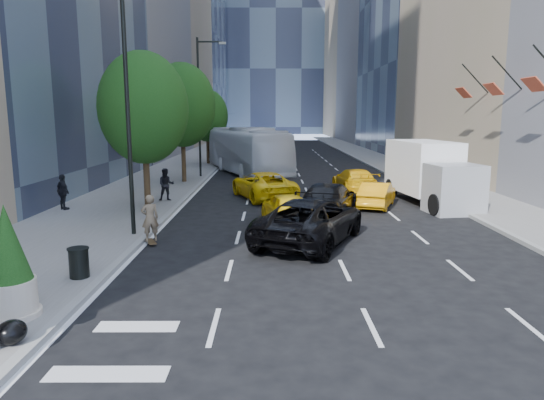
{
  "coord_description": "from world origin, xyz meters",
  "views": [
    {
      "loc": [
        -1.24,
        -14.11,
        4.62
      ],
      "look_at": [
        -1.19,
        3.21,
        1.6
      ],
      "focal_mm": 32.0,
      "sensor_mm": 36.0,
      "label": 1
    }
  ],
  "objects_px": {
    "black_sedan_mercedes": "(328,200)",
    "city_bus": "(246,150)",
    "skateboarder": "(150,221)",
    "black_sedan_lincoln": "(311,221)",
    "trash_can": "(79,263)",
    "planter_shrub": "(9,264)",
    "box_truck": "(430,173)"
  },
  "relations": [
    {
      "from": "black_sedan_mercedes",
      "to": "city_bus",
      "type": "bearing_deg",
      "value": -57.45
    },
    {
      "from": "skateboarder",
      "to": "black_sedan_lincoln",
      "type": "distance_m",
      "value": 5.83
    },
    {
      "from": "skateboarder",
      "to": "black_sedan_mercedes",
      "type": "bearing_deg",
      "value": -168.63
    },
    {
      "from": "skateboarder",
      "to": "trash_can",
      "type": "xyz_separation_m",
      "value": [
        -1.0,
        -4.08,
        -0.3
      ]
    },
    {
      "from": "black_sedan_mercedes",
      "to": "trash_can",
      "type": "height_order",
      "value": "black_sedan_mercedes"
    },
    {
      "from": "black_sedan_lincoln",
      "to": "city_bus",
      "type": "bearing_deg",
      "value": -56.83
    },
    {
      "from": "planter_shrub",
      "to": "black_sedan_lincoln",
      "type": "bearing_deg",
      "value": 43.9
    },
    {
      "from": "city_bus",
      "to": "trash_can",
      "type": "bearing_deg",
      "value": -117.47
    },
    {
      "from": "box_truck",
      "to": "planter_shrub",
      "type": "relative_size",
      "value": 2.76
    },
    {
      "from": "trash_can",
      "to": "black_sedan_lincoln",
      "type": "bearing_deg",
      "value": 32.37
    },
    {
      "from": "black_sedan_mercedes",
      "to": "planter_shrub",
      "type": "xyz_separation_m",
      "value": [
        -8.49,
        -11.76,
        0.59
      ]
    },
    {
      "from": "box_truck",
      "to": "planter_shrub",
      "type": "xyz_separation_m",
      "value": [
        -14.21,
        -14.98,
        -0.29
      ]
    },
    {
      "from": "skateboarder",
      "to": "planter_shrub",
      "type": "distance_m",
      "value": 6.93
    },
    {
      "from": "black_sedan_lincoln",
      "to": "planter_shrub",
      "type": "relative_size",
      "value": 2.31
    },
    {
      "from": "black_sedan_lincoln",
      "to": "planter_shrub",
      "type": "height_order",
      "value": "planter_shrub"
    },
    {
      "from": "black_sedan_lincoln",
      "to": "black_sedan_mercedes",
      "type": "xyz_separation_m",
      "value": [
        1.21,
        4.75,
        -0.04
      ]
    },
    {
      "from": "city_bus",
      "to": "planter_shrub",
      "type": "bearing_deg",
      "value": -117.68
    },
    {
      "from": "skateboarder",
      "to": "black_sedan_lincoln",
      "type": "bearing_deg",
      "value": 158.42
    },
    {
      "from": "skateboarder",
      "to": "box_truck",
      "type": "xyz_separation_m",
      "value": [
        12.76,
        8.22,
        0.8
      ]
    },
    {
      "from": "planter_shrub",
      "to": "black_sedan_mercedes",
      "type": "bearing_deg",
      "value": 54.16
    },
    {
      "from": "black_sedan_lincoln",
      "to": "black_sedan_mercedes",
      "type": "distance_m",
      "value": 4.9
    },
    {
      "from": "black_sedan_lincoln",
      "to": "skateboarder",
      "type": "bearing_deg",
      "value": 26.68
    },
    {
      "from": "box_truck",
      "to": "trash_can",
      "type": "xyz_separation_m",
      "value": [
        -13.76,
        -12.3,
        -1.11
      ]
    },
    {
      "from": "box_truck",
      "to": "trash_can",
      "type": "height_order",
      "value": "box_truck"
    },
    {
      "from": "black_sedan_mercedes",
      "to": "box_truck",
      "type": "xyz_separation_m",
      "value": [
        5.72,
        3.22,
        0.88
      ]
    },
    {
      "from": "box_truck",
      "to": "planter_shrub",
      "type": "height_order",
      "value": "box_truck"
    },
    {
      "from": "trash_can",
      "to": "city_bus",
      "type": "bearing_deg",
      "value": 82.59
    },
    {
      "from": "box_truck",
      "to": "skateboarder",
      "type": "bearing_deg",
      "value": -155.07
    },
    {
      "from": "black_sedan_mercedes",
      "to": "skateboarder",
      "type": "bearing_deg",
      "value": 52.73
    },
    {
      "from": "box_truck",
      "to": "black_sedan_mercedes",
      "type": "bearing_deg",
      "value": -158.47
    },
    {
      "from": "trash_can",
      "to": "planter_shrub",
      "type": "height_order",
      "value": "planter_shrub"
    },
    {
      "from": "black_sedan_lincoln",
      "to": "trash_can",
      "type": "bearing_deg",
      "value": 56.62
    }
  ]
}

